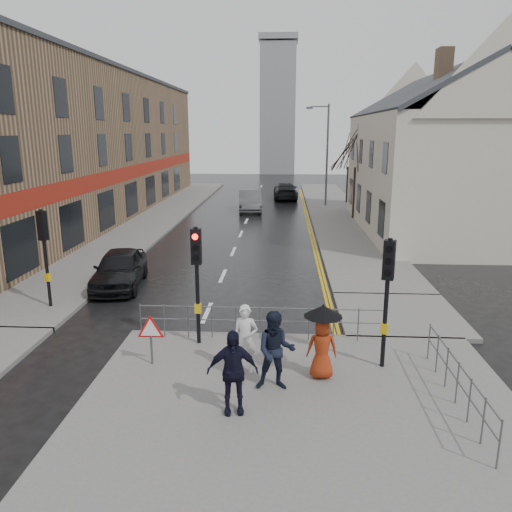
# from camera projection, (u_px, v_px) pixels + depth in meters

# --- Properties ---
(ground) EXTENTS (120.00, 120.00, 0.00)m
(ground) POSITION_uv_depth(u_px,v_px,m) (191.00, 350.00, 14.25)
(ground) COLOR black
(ground) RESTS_ON ground
(near_pavement) EXTENTS (10.00, 9.00, 0.14)m
(near_pavement) POSITION_uv_depth(u_px,v_px,m) (300.00, 420.00, 10.68)
(near_pavement) COLOR #605E5B
(near_pavement) RESTS_ON ground
(left_pavement) EXTENTS (4.00, 44.00, 0.14)m
(left_pavement) POSITION_uv_depth(u_px,v_px,m) (161.00, 215.00, 36.86)
(left_pavement) COLOR #605E5B
(left_pavement) RESTS_ON ground
(right_pavement) EXTENTS (4.00, 40.00, 0.14)m
(right_pavement) POSITION_uv_depth(u_px,v_px,m) (335.00, 212.00, 38.08)
(right_pavement) COLOR #605E5B
(right_pavement) RESTS_ON ground
(pavement_bridge_right) EXTENTS (4.00, 4.20, 0.14)m
(pavement_bridge_right) POSITION_uv_depth(u_px,v_px,m) (398.00, 315.00, 16.78)
(pavement_bridge_right) COLOR #605E5B
(pavement_bridge_right) RESTS_ON ground
(building_left_terrace) EXTENTS (8.00, 42.00, 10.00)m
(building_left_terrace) POSITION_uv_depth(u_px,v_px,m) (77.00, 147.00, 34.99)
(building_left_terrace) COLOR #896A4F
(building_left_terrace) RESTS_ON ground
(building_right_cream) EXTENTS (9.00, 16.40, 10.10)m
(building_right_cream) POSITION_uv_depth(u_px,v_px,m) (442.00, 153.00, 29.85)
(building_right_cream) COLOR beige
(building_right_cream) RESTS_ON ground
(church_tower) EXTENTS (5.00, 5.00, 18.00)m
(church_tower) POSITION_uv_depth(u_px,v_px,m) (278.00, 110.00, 72.01)
(church_tower) COLOR gray
(church_tower) RESTS_ON ground
(traffic_signal_near_left) EXTENTS (0.28, 0.27, 3.40)m
(traffic_signal_near_left) POSITION_uv_depth(u_px,v_px,m) (197.00, 265.00, 13.83)
(traffic_signal_near_left) COLOR black
(traffic_signal_near_left) RESTS_ON near_pavement
(traffic_signal_near_right) EXTENTS (0.34, 0.33, 3.40)m
(traffic_signal_near_right) POSITION_uv_depth(u_px,v_px,m) (388.00, 281.00, 12.39)
(traffic_signal_near_right) COLOR black
(traffic_signal_near_right) RESTS_ON near_pavement
(traffic_signal_far_left) EXTENTS (0.34, 0.33, 3.40)m
(traffic_signal_far_left) POSITION_uv_depth(u_px,v_px,m) (44.00, 241.00, 16.86)
(traffic_signal_far_left) COLOR black
(traffic_signal_far_left) RESTS_ON left_pavement
(guard_railing_front) EXTENTS (7.14, 0.04, 1.00)m
(guard_railing_front) POSITION_uv_depth(u_px,v_px,m) (260.00, 315.00, 14.51)
(guard_railing_front) COLOR #595B5E
(guard_railing_front) RESTS_ON near_pavement
(guard_railing_side) EXTENTS (0.04, 4.54, 1.00)m
(guard_railing_side) POSITION_uv_depth(u_px,v_px,m) (458.00, 374.00, 11.02)
(guard_railing_side) COLOR #595B5E
(guard_railing_side) RESTS_ON near_pavement
(warning_sign) EXTENTS (0.80, 0.07, 1.35)m
(warning_sign) POSITION_uv_depth(u_px,v_px,m) (151.00, 332.00, 12.87)
(warning_sign) COLOR #595B5E
(warning_sign) RESTS_ON near_pavement
(street_lamp) EXTENTS (1.83, 0.25, 8.00)m
(street_lamp) POSITION_uv_depth(u_px,v_px,m) (325.00, 149.00, 39.89)
(street_lamp) COLOR #595B5E
(street_lamp) RESTS_ON right_pavement
(tree_near) EXTENTS (2.40, 2.40, 6.58)m
(tree_near) POSITION_uv_depth(u_px,v_px,m) (357.00, 145.00, 33.89)
(tree_near) COLOR black
(tree_near) RESTS_ON right_pavement
(tree_far) EXTENTS (2.40, 2.40, 5.64)m
(tree_far) POSITION_uv_depth(u_px,v_px,m) (349.00, 151.00, 41.78)
(tree_far) COLOR black
(tree_far) RESTS_ON right_pavement
(pedestrian_a) EXTENTS (0.69, 0.50, 1.76)m
(pedestrian_a) POSITION_uv_depth(u_px,v_px,m) (245.00, 339.00, 12.49)
(pedestrian_a) COLOR silver
(pedestrian_a) RESTS_ON near_pavement
(pedestrian_b) EXTENTS (0.95, 0.75, 1.91)m
(pedestrian_b) POSITION_uv_depth(u_px,v_px,m) (276.00, 351.00, 11.62)
(pedestrian_b) COLOR black
(pedestrian_b) RESTS_ON near_pavement
(pedestrian_with_umbrella) EXTENTS (0.96, 0.96, 1.88)m
(pedestrian_with_umbrella) POSITION_uv_depth(u_px,v_px,m) (322.00, 337.00, 12.13)
(pedestrian_with_umbrella) COLOR #982E11
(pedestrian_with_umbrella) RESTS_ON near_pavement
(pedestrian_d) EXTENTS (1.16, 0.61, 1.89)m
(pedestrian_d) POSITION_uv_depth(u_px,v_px,m) (233.00, 372.00, 10.64)
(pedestrian_d) COLOR black
(pedestrian_d) RESTS_ON near_pavement
(car_parked) EXTENTS (2.26, 4.55, 1.49)m
(car_parked) POSITION_uv_depth(u_px,v_px,m) (120.00, 269.00, 19.88)
(car_parked) COLOR black
(car_parked) RESTS_ON ground
(car_mid) EXTENTS (2.16, 5.03, 1.61)m
(car_mid) POSITION_uv_depth(u_px,v_px,m) (250.00, 201.00, 38.74)
(car_mid) COLOR #4A4D50
(car_mid) RESTS_ON ground
(car_far) EXTENTS (2.32, 5.28, 1.51)m
(car_far) POSITION_uv_depth(u_px,v_px,m) (285.00, 191.00, 45.55)
(car_far) COLOR black
(car_far) RESTS_ON ground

